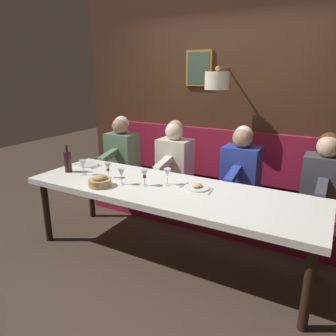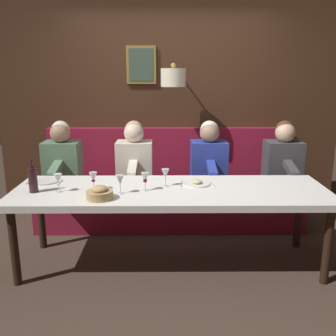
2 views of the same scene
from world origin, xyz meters
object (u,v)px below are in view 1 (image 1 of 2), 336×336
(wine_bottle, at_px, (68,162))
(bread_bowl, at_px, (100,181))
(dining_table, at_px, (168,194))
(wine_glass_1, at_px, (83,164))
(wine_glass_0, at_px, (121,173))
(diner_near, at_px, (241,164))
(wine_glass_4, at_px, (108,167))
(diner_nearest, at_px, (324,175))
(diner_far, at_px, (122,148))
(diner_middle, at_px, (175,155))
(wine_glass_2, at_px, (144,174))
(wine_glass_3, at_px, (167,173))

(wine_bottle, distance_m, bread_bowl, 0.64)
(dining_table, xyz_separation_m, wine_glass_1, (-0.08, 0.98, 0.18))
(wine_glass_0, bearing_deg, diner_near, -40.93)
(wine_glass_4, bearing_deg, wine_bottle, 95.90)
(diner_nearest, bearing_deg, wine_bottle, 111.41)
(wine_glass_0, bearing_deg, wine_bottle, 86.77)
(diner_far, relative_size, bread_bowl, 3.60)
(diner_middle, relative_size, wine_glass_2, 4.82)
(wine_bottle, bearing_deg, wine_glass_3, -81.76)
(diner_far, distance_m, wine_glass_4, 1.06)
(diner_middle, bearing_deg, wine_glass_0, 177.58)
(diner_far, bearing_deg, wine_glass_1, -166.94)
(wine_glass_4, height_order, bread_bowl, wine_glass_4)
(dining_table, xyz_separation_m, diner_nearest, (0.88, -1.28, 0.13))
(diner_middle, bearing_deg, diner_nearest, -90.00)
(wine_glass_4, bearing_deg, wine_glass_3, -79.90)
(diner_near, bearing_deg, wine_glass_4, 129.17)
(diner_middle, relative_size, wine_glass_1, 4.82)
(wine_glass_1, distance_m, bread_bowl, 0.44)
(wine_glass_4, bearing_deg, wine_glass_1, 99.33)
(diner_nearest, height_order, diner_near, same)
(wine_glass_2, bearing_deg, diner_nearest, -58.19)
(diner_far, height_order, bread_bowl, diner_far)
(diner_nearest, height_order, wine_glass_3, diner_nearest)
(wine_glass_0, xyz_separation_m, wine_glass_2, (0.08, -0.21, -0.00))
(wine_glass_0, distance_m, wine_glass_3, 0.44)
(dining_table, relative_size, diner_far, 3.57)
(wine_glass_0, distance_m, wine_glass_1, 0.55)
(wine_glass_1, height_order, wine_glass_2, same)
(wine_glass_1, xyz_separation_m, wine_glass_4, (0.05, -0.30, -0.00))
(dining_table, relative_size, wine_glass_0, 17.21)
(diner_middle, distance_m, wine_glass_0, 1.02)
(wine_glass_0, xyz_separation_m, wine_glass_4, (0.10, 0.25, -0.00))
(wine_glass_1, bearing_deg, wine_glass_0, -94.98)
(diner_middle, xyz_separation_m, wine_glass_3, (-0.80, -0.35, 0.04))
(diner_near, height_order, wine_glass_3, diner_near)
(wine_glass_1, bearing_deg, bread_bowl, -115.82)
(diner_middle, bearing_deg, wine_glass_1, 148.77)
(wine_glass_1, bearing_deg, wine_glass_3, -80.14)
(wine_glass_0, xyz_separation_m, bread_bowl, (-0.14, 0.15, -0.07))
(wine_glass_0, bearing_deg, diner_middle, -2.42)
(wine_glass_0, height_order, wine_glass_4, same)
(wine_glass_2, bearing_deg, bread_bowl, 121.24)
(dining_table, height_order, diner_near, diner_near)
(dining_table, height_order, bread_bowl, bread_bowl)
(diner_far, height_order, wine_glass_1, diner_far)
(diner_middle, distance_m, wine_glass_1, 1.13)
(diner_near, distance_m, wine_glass_3, 0.94)
(diner_middle, height_order, wine_glass_1, diner_middle)
(wine_glass_2, bearing_deg, diner_middle, 10.23)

